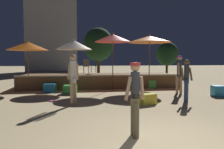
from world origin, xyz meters
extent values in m
plane|color=#D1B784|center=(0.00, 0.00, 0.00)|extent=(120.00, 120.00, 0.00)
cube|color=brown|center=(-0.28, 9.81, 0.38)|extent=(9.54, 3.15, 0.76)
cube|color=#CCB793|center=(-0.28, 8.27, 0.80)|extent=(9.54, 0.12, 0.08)
cylinder|color=brown|center=(0.30, 8.11, 1.35)|extent=(0.05, 0.05, 2.69)
cone|color=red|center=(0.30, 8.11, 2.91)|extent=(2.06, 2.06, 0.44)
sphere|color=red|center=(0.30, 8.11, 3.18)|extent=(0.08, 0.08, 0.08)
cylinder|color=brown|center=(2.50, 8.25, 1.36)|extent=(0.05, 0.05, 2.71)
cone|color=orange|center=(2.50, 8.25, 2.90)|extent=(2.53, 2.53, 0.38)
sphere|color=orange|center=(2.50, 8.25, 3.13)|extent=(0.08, 0.08, 0.08)
cylinder|color=brown|center=(-4.38, 8.63, 1.11)|extent=(0.05, 0.05, 2.22)
cone|color=orange|center=(-4.38, 8.63, 2.45)|extent=(2.26, 2.26, 0.46)
sphere|color=orange|center=(-4.38, 8.63, 2.72)|extent=(0.08, 0.08, 0.08)
cylinder|color=brown|center=(-1.86, 8.66, 1.14)|extent=(0.05, 0.05, 2.28)
cone|color=beige|center=(-1.86, 8.66, 2.54)|extent=(2.06, 2.06, 0.53)
sphere|color=beige|center=(-1.86, 8.66, 2.85)|extent=(0.08, 0.08, 0.08)
cube|color=#4CC651|center=(-2.06, 7.00, 0.21)|extent=(0.71, 0.71, 0.42)
cube|color=yellow|center=(0.89, 3.96, 0.20)|extent=(0.82, 0.82, 0.39)
cube|color=#2D9EDB|center=(-3.13, 7.74, 0.22)|extent=(0.63, 0.63, 0.44)
cube|color=#2D9EDB|center=(4.81, 5.13, 0.24)|extent=(0.60, 0.60, 0.48)
cube|color=#4CC651|center=(2.72, 8.33, 0.24)|extent=(0.55, 0.55, 0.48)
cylinder|color=tan|center=(-1.91, 4.08, 0.44)|extent=(0.13, 0.13, 0.88)
cylinder|color=tan|center=(-1.80, 4.23, 0.44)|extent=(0.13, 0.13, 0.88)
cylinder|color=white|center=(-1.86, 4.15, 0.96)|extent=(0.23, 0.23, 0.24)
cylinder|color=white|center=(-1.86, 4.15, 1.32)|extent=(0.23, 0.23, 0.67)
cylinder|color=tan|center=(-1.70, 4.05, 1.25)|extent=(0.11, 0.11, 0.60)
cylinder|color=tan|center=(-2.01, 4.26, 1.25)|extent=(0.16, 0.15, 0.60)
sphere|color=tan|center=(-1.86, 4.15, 1.77)|extent=(0.24, 0.24, 0.24)
cylinder|color=#2D4C7F|center=(2.69, 4.21, 0.39)|extent=(0.13, 0.13, 0.79)
cylinder|color=#2D4C7F|center=(2.65, 4.05, 0.39)|extent=(0.13, 0.13, 0.79)
cylinder|color=#2D4C7F|center=(2.67, 4.13, 0.87)|extent=(0.20, 0.20, 0.24)
cylinder|color=#333842|center=(2.67, 4.13, 1.19)|extent=(0.20, 0.20, 0.60)
cylinder|color=brown|center=(2.51, 4.17, 1.12)|extent=(0.16, 0.11, 0.54)
cylinder|color=brown|center=(2.83, 4.09, 1.12)|extent=(0.19, 0.12, 0.54)
sphere|color=brown|center=(2.67, 4.13, 1.59)|extent=(0.21, 0.21, 0.21)
cylinder|color=#72664C|center=(-0.49, 0.54, 0.38)|extent=(0.13, 0.13, 0.75)
cylinder|color=#72664C|center=(-0.47, 0.39, 0.38)|extent=(0.13, 0.13, 0.75)
cylinder|color=#72664C|center=(-0.48, 0.47, 0.83)|extent=(0.19, 0.19, 0.24)
cylinder|color=#333842|center=(-0.48, 0.47, 1.14)|extent=(0.19, 0.19, 0.58)
cylinder|color=tan|center=(-0.64, 0.45, 1.07)|extent=(0.19, 0.10, 0.52)
cylinder|color=tan|center=(-0.32, 0.48, 1.07)|extent=(0.13, 0.09, 0.52)
sphere|color=tan|center=(-0.48, 0.47, 1.53)|extent=(0.20, 0.20, 0.20)
cylinder|color=#B22D33|center=(-0.48, 0.47, 1.59)|extent=(0.23, 0.23, 0.07)
cylinder|color=tan|center=(3.40, 6.03, 0.44)|extent=(0.13, 0.13, 0.88)
cylinder|color=tan|center=(3.25, 6.14, 0.44)|extent=(0.13, 0.13, 0.88)
cylinder|color=#3F3F47|center=(3.32, 6.08, 0.96)|extent=(0.23, 0.23, 0.24)
cylinder|color=#333842|center=(3.32, 6.08, 1.32)|extent=(0.23, 0.23, 0.68)
cylinder|color=tan|center=(3.43, 6.23, 1.25)|extent=(0.16, 0.18, 0.61)
cylinder|color=tan|center=(3.21, 5.93, 1.25)|extent=(0.20, 0.24, 0.60)
sphere|color=tan|center=(3.32, 6.08, 1.78)|extent=(0.24, 0.24, 0.24)
cylinder|color=purple|center=(3.32, 6.08, 1.85)|extent=(0.26, 0.26, 0.07)
cylinder|color=#1E4C47|center=(-0.77, 10.86, 1.06)|extent=(0.02, 0.02, 0.45)
cylinder|color=#1E4C47|center=(-0.73, 10.56, 1.06)|extent=(0.02, 0.02, 0.45)
cylinder|color=#1E4C47|center=(-0.47, 10.89, 1.06)|extent=(0.02, 0.02, 0.45)
cylinder|color=#1E4C47|center=(-0.44, 10.59, 1.06)|extent=(0.02, 0.02, 0.45)
cylinder|color=#1E4C47|center=(-0.60, 10.72, 1.29)|extent=(0.40, 0.40, 0.02)
cube|color=#1E4C47|center=(-0.43, 10.74, 1.51)|extent=(0.07, 0.36, 0.45)
cylinder|color=#47474C|center=(-1.00, 9.76, 1.06)|extent=(0.02, 0.02, 0.45)
cylinder|color=#47474C|center=(-1.30, 9.75, 1.06)|extent=(0.02, 0.02, 0.45)
cylinder|color=#47474C|center=(-0.99, 9.46, 1.06)|extent=(0.02, 0.02, 0.45)
cylinder|color=#47474C|center=(-1.29, 9.45, 1.06)|extent=(0.02, 0.02, 0.45)
cylinder|color=#47474C|center=(-1.14, 9.60, 1.29)|extent=(0.40, 0.40, 0.02)
cube|color=#47474C|center=(-1.13, 9.43, 1.51)|extent=(0.36, 0.05, 0.45)
cylinder|color=#E54C99|center=(-2.72, 4.96, 0.02)|extent=(0.25, 0.25, 0.03)
cylinder|color=#3D2B1C|center=(9.23, 21.33, 0.62)|extent=(0.28, 0.28, 1.24)
ellipsoid|color=#19381E|center=(9.23, 21.33, 2.44)|extent=(2.66, 2.66, 2.93)
cylinder|color=#3D2B1C|center=(0.30, 16.35, 0.93)|extent=(0.28, 0.28, 1.86)
ellipsoid|color=#19381E|center=(0.30, 16.35, 3.13)|extent=(2.83, 2.83, 3.11)
cube|color=gray|center=(-5.10, 27.93, 5.86)|extent=(6.91, 3.02, 11.71)
camera|label=1|loc=(-1.72, -4.08, 1.68)|focal=35.00mm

